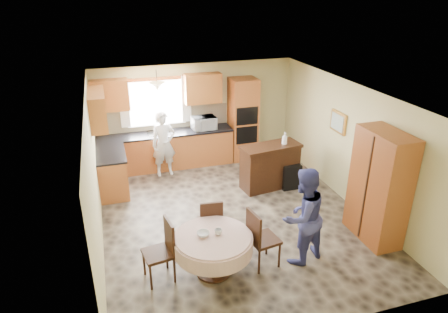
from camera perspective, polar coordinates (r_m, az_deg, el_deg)
name	(u,v)px	position (r m, az deg, el deg)	size (l,w,h in m)	color
floor	(233,216)	(8.05, 1.26, -8.52)	(5.00, 6.00, 0.01)	#6E614D
ceiling	(234,94)	(7.05, 1.45, 8.94)	(5.00, 6.00, 0.01)	white
wall_back	(196,113)	(10.17, -4.01, 6.23)	(5.00, 0.02, 2.50)	#C5BD7E
wall_front	(311,255)	(5.09, 12.35, -13.64)	(5.00, 0.02, 2.50)	#C5BD7E
wall_left	(94,177)	(7.15, -18.06, -2.77)	(0.02, 6.00, 2.50)	#C5BD7E
wall_right	(350,144)	(8.53, 17.50, 1.66)	(0.02, 6.00, 2.50)	#C5BD7E
window	(156,103)	(9.89, -9.74, 7.54)	(1.40, 0.03, 1.10)	white
curtain_left	(124,104)	(9.76, -14.10, 7.27)	(0.22, 0.02, 1.15)	white
curtain_right	(186,99)	(9.94, -5.40, 8.17)	(0.22, 0.02, 1.15)	white
base_cab_back	(167,151)	(10.02, -8.21, 0.83)	(3.30, 0.60, 0.88)	#CC7036
counter_back	(165,133)	(9.86, -8.37, 3.30)	(3.30, 0.64, 0.04)	black
base_cab_left	(112,173)	(9.11, -15.65, -2.26)	(0.60, 1.20, 0.88)	#CC7036
counter_left	(110,154)	(8.93, -15.97, 0.39)	(0.64, 1.20, 0.04)	black
backsplash	(163,119)	(10.04, -8.73, 5.34)	(3.30, 0.02, 0.55)	beige
wall_cab_left	(110,95)	(9.60, -16.01, 8.40)	(0.85, 0.33, 0.72)	#C66931
wall_cab_right	(203,88)	(9.87, -3.04, 9.69)	(0.90, 0.33, 0.72)	#C66931
wall_cab_side	(98,109)	(8.60, -17.62, 6.48)	(0.33, 1.20, 0.72)	#C66931
oven_tower	(243,120)	(10.26, 2.71, 5.29)	(0.66, 0.62, 2.12)	#CC7036
oven_upper	(247,116)	(9.92, 3.34, 5.78)	(0.56, 0.01, 0.45)	black
oven_lower	(247,135)	(10.08, 3.28, 3.08)	(0.56, 0.01, 0.45)	black
pendant	(157,86)	(9.29, -9.53, 9.85)	(0.36, 0.36, 0.18)	beige
sideboard	(270,168)	(8.99, 6.56, -1.59)	(1.34, 0.55, 0.95)	#391E0F
space_heater	(290,176)	(9.10, 9.44, -2.78)	(0.42, 0.29, 0.57)	black
cupboard	(379,187)	(7.47, 21.28, -4.07)	(0.53, 1.07, 2.04)	#CC7036
dining_table	(213,244)	(6.36, -1.55, -12.44)	(1.24, 1.24, 0.70)	#391E0F
chair_left	(163,248)	(6.34, -8.71, -12.74)	(0.50, 0.50, 1.01)	#391E0F
chair_back	(211,221)	(6.95, -1.90, -9.19)	(0.46, 0.46, 0.95)	#391E0F
chair_right	(259,236)	(6.52, 5.09, -11.27)	(0.51, 0.51, 1.02)	#391E0F
framed_picture	(338,122)	(8.74, 16.01, 4.74)	(0.06, 0.53, 0.44)	#C5893A
microwave	(204,123)	(9.92, -2.90, 4.78)	(0.58, 0.40, 0.32)	silver
person_sink	(164,144)	(9.51, -8.61, 1.77)	(0.57, 0.38, 1.57)	silver
person_dining	(303,216)	(6.61, 11.18, -8.40)	(0.81, 0.63, 1.67)	navy
bowl_sideboard	(253,149)	(8.64, 4.19, 1.07)	(0.20, 0.20, 0.05)	#B2B2B2
bottle_sideboard	(285,139)	(8.87, 8.65, 2.42)	(0.13, 0.13, 0.33)	silver
cup_table	(218,232)	(6.27, -0.82, -10.71)	(0.12, 0.12, 0.09)	#B2B2B2
bowl_table	(203,234)	(6.26, -3.00, -11.00)	(0.20, 0.20, 0.06)	#B2B2B2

